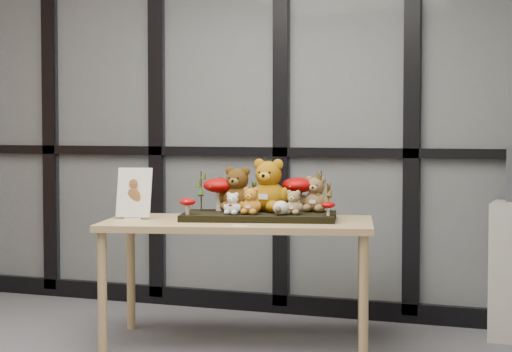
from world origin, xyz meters
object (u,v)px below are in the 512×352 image
at_px(bear_white_bow, 233,202).
at_px(bear_brown_medium, 238,187).
at_px(mushroom_front_right, 328,208).
at_px(sign_holder, 134,195).
at_px(bear_tan_back, 316,192).
at_px(display_table, 238,232).
at_px(mushroom_back_left, 219,193).
at_px(bear_beige_small, 294,201).
at_px(bear_small_yellow, 251,199).
at_px(diorama_tray, 259,216).
at_px(bear_pooh_yellow, 269,183).
at_px(mushroom_back_right, 298,192).
at_px(mushroom_front_left, 187,205).
at_px(plush_cream_hedgehog, 281,207).

bearing_deg(bear_white_bow, bear_brown_medium, 89.04).
relative_size(bear_brown_medium, mushroom_front_right, 3.36).
xyz_separation_m(bear_brown_medium, sign_holder, (-0.52, -0.27, -0.04)).
relative_size(bear_tan_back, mushroom_front_right, 2.67).
bearing_deg(display_table, bear_white_bow, -112.83).
distance_m(bear_brown_medium, mushroom_back_left, 0.12).
height_order(bear_white_bow, mushroom_front_right, bear_white_bow).
relative_size(bear_white_bow, bear_beige_small, 0.91).
bearing_deg(bear_small_yellow, mushroom_front_right, -5.42).
relative_size(diorama_tray, bear_white_bow, 6.29).
distance_m(bear_pooh_yellow, mushroom_back_right, 0.18).
bearing_deg(bear_tan_back, diorama_tray, -160.48).
xyz_separation_m(mushroom_front_left, sign_holder, (-0.34, 0.01, 0.05)).
relative_size(display_table, bear_small_yellow, 9.83).
bearing_deg(mushroom_front_right, mushroom_back_right, 138.60).
relative_size(diorama_tray, bear_brown_medium, 3.02).
height_order(bear_brown_medium, bear_white_bow, bear_brown_medium).
distance_m(bear_brown_medium, bear_small_yellow, 0.20).
bearing_deg(plush_cream_hedgehog, bear_white_bow, -179.78).
xyz_separation_m(bear_white_bow, bear_beige_small, (0.31, 0.13, 0.01)).
height_order(display_table, bear_white_bow, bear_white_bow).
distance_m(bear_beige_small, mushroom_front_right, 0.20).
relative_size(bear_pooh_yellow, mushroom_back_left, 1.59).
distance_m(bear_tan_back, bear_white_bow, 0.50).
height_order(bear_pooh_yellow, mushroom_front_left, bear_pooh_yellow).
bearing_deg(bear_small_yellow, bear_pooh_yellow, 65.62).
height_order(diorama_tray, mushroom_back_right, mushroom_back_right).
bearing_deg(mushroom_back_right, mushroom_back_left, -161.61).
bearing_deg(bear_pooh_yellow, bear_small_yellow, -114.38).
height_order(display_table, bear_brown_medium, bear_brown_medium).
height_order(bear_tan_back, plush_cream_hedgehog, bear_tan_back).
xyz_separation_m(plush_cream_hedgehog, mushroom_front_right, (0.25, 0.05, -0.00)).
xyz_separation_m(display_table, bear_beige_small, (0.30, 0.06, 0.18)).
xyz_separation_m(bear_white_bow, mushroom_front_left, (-0.23, -0.08, -0.02)).
distance_m(bear_white_bow, bear_beige_small, 0.33).
xyz_separation_m(bear_brown_medium, bear_small_yellow, (0.14, -0.14, -0.06)).
bearing_deg(bear_beige_small, mushroom_front_right, -16.93).
bearing_deg(sign_holder, bear_beige_small, 6.26).
bearing_deg(mushroom_front_right, bear_pooh_yellow, 162.49).
distance_m(bear_small_yellow, mushroom_front_left, 0.35).
height_order(bear_white_bow, sign_holder, sign_holder).
height_order(bear_beige_small, mushroom_back_left, mushroom_back_left).
height_order(diorama_tray, bear_brown_medium, bear_brown_medium).
bearing_deg(bear_tan_back, mushroom_back_right, 164.36).
bearing_deg(bear_pooh_yellow, bear_beige_small, -46.88).
bearing_deg(plush_cream_hedgehog, bear_beige_small, 32.08).
bearing_deg(bear_white_bow, diorama_tray, 40.19).
xyz_separation_m(bear_tan_back, bear_beige_small, (-0.06, -0.21, -0.04)).
distance_m(bear_tan_back, plush_cream_hedgehog, 0.30).
relative_size(plush_cream_hedgehog, sign_holder, 0.30).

